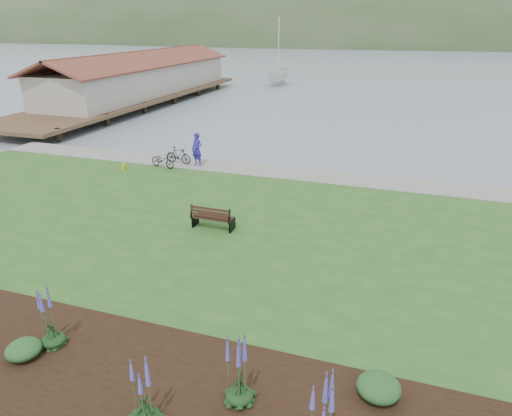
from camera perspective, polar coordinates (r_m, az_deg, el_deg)
The scene contains 17 objects.
ground at distance 20.22m, azimuth -6.11°, elevation -1.93°, with size 600.00×600.00×0.00m, color slate.
lawn at distance 18.51m, azimuth -8.68°, elevation -3.76°, with size 34.00×20.00×0.40m, color #28581F.
shoreline_path at distance 26.08m, azimuth 0.11°, elevation 4.80°, with size 34.00×2.20×0.03m, color gray.
garden_bed at distance 11.51m, azimuth -13.09°, elevation -21.26°, with size 24.00×4.40×0.04m, color black.
far_hillside at distance 187.27m, azimuth 23.50°, elevation 18.03°, with size 580.00×80.00×38.00m, color #334C2B, non-canonical shape.
pier_pavilion at distance 52.57m, azimuth -14.09°, elevation 15.52°, with size 8.00×36.00×5.40m.
park_bench at distance 18.50m, azimuth -5.50°, elevation -1.15°, with size 1.71×0.71×1.05m.
person at distance 26.79m, azimuth -7.41°, elevation 7.60°, with size 0.83×0.57×2.29m, color #2E23A0.
bicycle_a at distance 26.98m, azimuth -11.61°, elevation 5.89°, with size 1.69×0.59×0.88m, color black.
bicycle_b at distance 27.57m, azimuth -9.67°, elevation 6.51°, with size 1.68×0.49×1.01m, color black.
sailboat at distance 65.84m, azimuth 2.75°, elevation 15.05°, with size 10.63×10.83×28.04m, color silver.
pannier at distance 27.25m, azimuth -16.18°, elevation 4.97°, with size 0.18×0.28×0.30m, color gold.
echium_0 at distance 10.29m, azimuth -13.93°, elevation -21.82°, with size 0.62×0.62×1.89m.
echium_1 at distance 10.43m, azimuth -2.14°, elevation -19.71°, with size 0.62×0.62×2.06m.
echium_4 at distance 13.01m, azimuth -24.46°, elevation -12.39°, with size 0.62×0.62×2.07m.
shrub_0 at distance 13.27m, azimuth -27.06°, elevation -15.46°, with size 0.87×0.87×0.43m, color #1E4C21.
shrub_2 at distance 11.27m, azimuth 15.09°, elevation -20.80°, with size 0.99×0.99×0.49m, color #1E4C21.
Camera 1 is at (7.88, -16.69, 8.25)m, focal length 32.00 mm.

